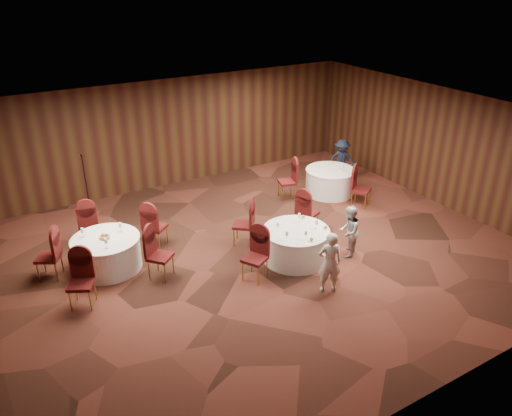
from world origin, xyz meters
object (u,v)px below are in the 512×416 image
woman_a (330,262)px  man_c (341,160)px  table_main (296,244)px  table_right (330,181)px  woman_b (349,232)px  mic_stand (88,196)px  table_left (107,253)px

woman_a → man_c: 6.15m
woman_a → table_main: bearing=-72.2°
woman_a → table_right: bearing=-105.3°
table_main → woman_a: size_ratio=1.13×
woman_b → mic_stand: bearing=-88.4°
table_left → man_c: 7.87m
mic_stand → woman_a: (3.31, -6.18, 0.19)m
table_main → table_right: 3.91m
table_main → table_left: 4.19m
table_left → table_right: size_ratio=1.02×
table_right → man_c: man_c is taller
table_left → woman_a: 4.85m
table_left → mic_stand: (0.34, 3.01, 0.11)m
woman_b → table_right: bearing=-161.0°
woman_a → woman_b: 1.54m
table_left → woman_b: bearing=-25.0°
mic_stand → woman_b: (4.56, -5.29, 0.13)m
table_main → man_c: size_ratio=1.17×
mic_stand → woman_a: mic_stand is taller
table_left → table_right: same height
man_c → woman_a: bearing=-90.7°
table_left → mic_stand: mic_stand is taller
table_main → man_c: man_c is taller
table_left → woman_b: 5.42m
table_right → woman_a: (-3.12, -3.90, 0.30)m
table_left → table_right: (6.77, 0.73, 0.00)m
mic_stand → woman_b: mic_stand is taller
table_right → man_c: bearing=35.3°
table_left → woman_b: size_ratio=1.20×
table_main → woman_b: bearing=-23.6°
woman_b → table_main: bearing=-62.8°
mic_stand → table_left: bearing=-96.5°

